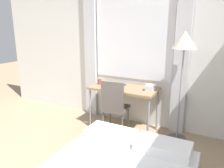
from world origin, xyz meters
name	(u,v)px	position (x,y,z in m)	size (l,w,h in m)	color
wall_back_with_window	(123,50)	(0.03, 3.20, 1.35)	(5.66, 0.13, 2.70)	silver
desk	(124,91)	(0.22, 2.83, 0.70)	(1.15, 0.58, 0.76)	#937551
desk_chair	(114,105)	(0.18, 2.57, 0.52)	(0.44, 0.44, 0.94)	#59514C
standing_lamp	(184,49)	(1.17, 2.84, 1.46)	(0.36, 0.36, 1.72)	#4C4C51
telephone	(150,88)	(0.69, 2.85, 0.81)	(0.15, 0.16, 0.11)	silver
book	(117,85)	(0.06, 2.89, 0.77)	(0.30, 0.22, 0.02)	navy
mug	(100,82)	(-0.25, 2.82, 0.81)	(0.08, 0.08, 0.10)	#993F33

